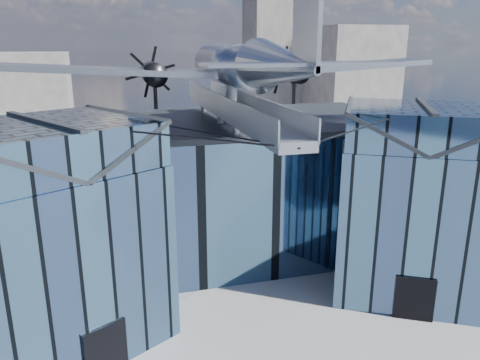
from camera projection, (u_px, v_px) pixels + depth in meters
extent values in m
plane|color=gray|center=(249.00, 300.00, 28.90)|extent=(120.00, 120.00, 0.00)
cube|color=#416285|center=(215.00, 186.00, 35.88)|extent=(28.00, 14.00, 9.50)
cube|color=#2A2E33|center=(214.00, 122.00, 34.49)|extent=(28.00, 14.00, 0.40)
cube|color=#416285|center=(59.00, 257.00, 23.91)|extent=(11.79, 11.43, 9.50)
cube|color=#416285|center=(45.00, 145.00, 22.27)|extent=(11.56, 11.20, 2.20)
cube|color=#2A2E33|center=(89.00, 139.00, 23.81)|extent=(7.98, 9.23, 2.40)
cube|color=#2A2E33|center=(42.00, 121.00, 21.94)|extent=(4.30, 7.10, 0.18)
cube|color=black|center=(106.00, 350.00, 22.16)|extent=(2.03, 1.32, 2.60)
cube|color=black|center=(134.00, 233.00, 27.00)|extent=(0.34, 0.34, 9.50)
cube|color=#416285|center=(413.00, 217.00, 29.39)|extent=(11.79, 11.43, 9.50)
cube|color=#416285|center=(424.00, 125.00, 27.74)|extent=(11.56, 11.20, 2.20)
cube|color=#2A2E33|center=(384.00, 124.00, 28.28)|extent=(7.98, 9.23, 2.40)
cube|color=#2A2E33|center=(465.00, 127.00, 27.21)|extent=(7.98, 9.23, 2.40)
cube|color=#2A2E33|center=(426.00, 106.00, 27.42)|extent=(4.30, 7.10, 0.18)
cube|color=black|center=(414.00, 299.00, 26.59)|extent=(2.03, 1.32, 2.60)
cube|color=black|center=(341.00, 211.00, 30.45)|extent=(0.34, 0.34, 9.50)
cube|color=#90959D|center=(233.00, 113.00, 29.02)|extent=(1.80, 21.00, 0.50)
cube|color=#90959D|center=(219.00, 103.00, 28.60)|extent=(0.08, 21.00, 1.10)
cube|color=#90959D|center=(247.00, 102.00, 29.07)|extent=(0.08, 21.00, 1.10)
cylinder|color=#90959D|center=(203.00, 105.00, 37.99)|extent=(0.44, 0.44, 1.35)
cylinder|color=#90959D|center=(220.00, 116.00, 32.44)|extent=(0.44, 0.44, 1.35)
cylinder|color=#90959D|center=(236.00, 125.00, 28.75)|extent=(0.44, 0.44, 1.35)
cylinder|color=#90959D|center=(231.00, 97.00, 29.22)|extent=(0.70, 0.70, 1.40)
cylinder|color=black|center=(163.00, 135.00, 20.64)|extent=(10.55, 6.08, 0.69)
cylinder|color=black|center=(373.00, 124.00, 23.38)|extent=(10.55, 6.08, 0.69)
cylinder|color=black|center=(192.00, 130.00, 26.55)|extent=(6.09, 17.04, 1.19)
cylinder|color=black|center=(290.00, 125.00, 28.11)|extent=(6.09, 17.04, 1.19)
cylinder|color=#A3A9B0|center=(231.00, 65.00, 28.67)|extent=(2.50, 11.00, 2.50)
sphere|color=#A3A9B0|center=(212.00, 62.00, 33.75)|extent=(2.50, 2.50, 2.50)
cube|color=black|center=(215.00, 52.00, 32.63)|extent=(1.60, 1.40, 0.50)
cone|color=#A3A9B0|center=(284.00, 67.00, 20.27)|extent=(2.50, 7.00, 2.50)
cube|color=#A3A9B0|center=(307.00, 26.00, 17.70)|extent=(0.18, 2.40, 3.40)
cube|color=#A3A9B0|center=(304.00, 64.00, 18.18)|extent=(8.00, 1.80, 0.14)
cube|color=#A3A9B0|center=(113.00, 71.00, 27.85)|extent=(14.00, 3.20, 1.08)
cylinder|color=black|center=(153.00, 74.00, 29.10)|extent=(1.44, 3.20, 1.44)
cone|color=black|center=(151.00, 72.00, 30.76)|extent=(0.70, 0.70, 0.70)
cube|color=black|center=(150.00, 72.00, 30.90)|extent=(1.05, 0.06, 3.33)
cube|color=black|center=(150.00, 72.00, 30.90)|extent=(2.53, 0.06, 2.53)
cube|color=black|center=(150.00, 72.00, 30.90)|extent=(3.33, 0.06, 1.05)
cylinder|color=black|center=(155.00, 95.00, 28.89)|extent=(0.24, 0.24, 1.75)
cube|color=#A3A9B0|center=(328.00, 68.00, 31.50)|extent=(14.00, 3.20, 1.08)
cylinder|color=black|center=(291.00, 72.00, 31.50)|extent=(1.44, 3.20, 1.44)
cone|color=black|center=(282.00, 70.00, 33.16)|extent=(0.70, 0.70, 0.70)
cube|color=black|center=(281.00, 70.00, 33.30)|extent=(1.05, 0.06, 3.33)
cube|color=black|center=(281.00, 70.00, 33.30)|extent=(2.53, 0.06, 2.53)
cube|color=black|center=(281.00, 70.00, 33.30)|extent=(3.33, 0.06, 1.05)
cylinder|color=black|center=(294.00, 91.00, 31.29)|extent=(0.24, 0.24, 1.75)
cube|color=gray|center=(348.00, 82.00, 79.06)|extent=(12.00, 14.00, 18.00)
cube|color=gray|center=(23.00, 99.00, 72.52)|extent=(14.00, 10.00, 14.00)
cube|color=gray|center=(273.00, 57.00, 84.57)|extent=(9.00, 9.00, 26.00)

